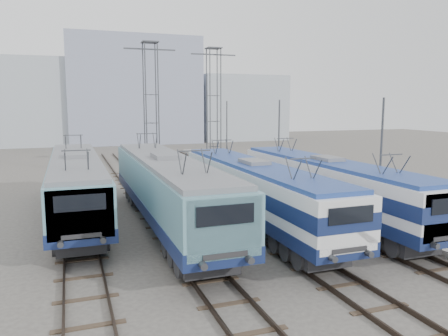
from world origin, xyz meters
The scene contains 14 objects.
ground centered at (0.00, 0.00, 0.00)m, with size 160.00×160.00×0.00m, color #514C47.
platform centered at (10.20, 8.00, 0.15)m, with size 4.00×70.00×0.30m, color #9E9E99.
locomotive_far_left centered at (-6.75, 9.24, 2.23)m, with size 2.83×17.85×3.36m.
locomotive_center_left centered at (-2.25, 5.52, 2.33)m, with size 2.97×18.76×3.53m.
locomotive_center_right centered at (2.25, 4.13, 2.20)m, with size 2.72×17.15×3.22m.
locomotive_far_right centered at (6.75, 4.06, 2.20)m, with size 2.72×17.16×3.23m.
catenary_tower_west centered at (0.00, 22.00, 6.64)m, with size 4.50×1.20×12.00m.
catenary_tower_east centered at (6.50, 24.00, 6.64)m, with size 4.50×1.20×12.00m.
mast_front centered at (8.60, 2.00, 3.50)m, with size 0.12×0.12×7.00m, color #3F4247.
mast_mid centered at (8.60, 14.00, 3.50)m, with size 0.12×0.12×7.00m, color #3F4247.
mast_rear centered at (8.60, 26.00, 3.50)m, with size 0.12×0.12×7.00m, color #3F4247.
building_west centered at (-14.00, 62.00, 7.00)m, with size 18.00×12.00×14.00m, color #A5AEB7.
building_center centered at (4.00, 62.00, 9.00)m, with size 22.00×14.00×18.00m, color #8D94AE.
building_east centered at (24.00, 62.00, 6.00)m, with size 16.00×12.00×12.00m, color #A5AEB7.
Camera 1 is at (-7.05, -16.93, 6.62)m, focal length 35.00 mm.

